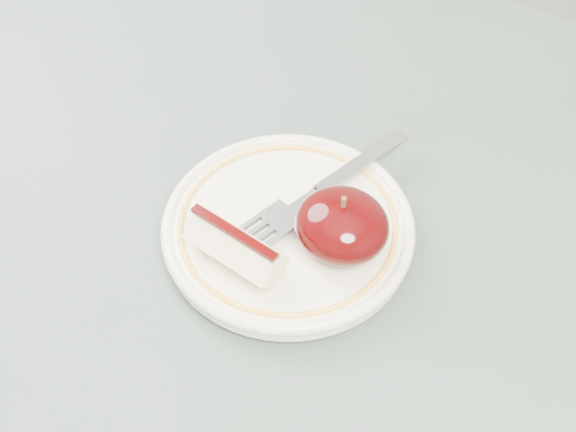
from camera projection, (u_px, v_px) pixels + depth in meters
The scene contains 5 objects.
table at pixel (265, 401), 0.61m from camera, with size 0.90×0.90×0.75m.
plate at pixel (288, 228), 0.58m from camera, with size 0.19×0.19×0.02m.
apple_half at pixel (342, 225), 0.55m from camera, with size 0.07×0.06×0.05m.
apple_wedge at pixel (235, 247), 0.55m from camera, with size 0.07×0.04×0.03m.
fork at pixel (317, 194), 0.59m from camera, with size 0.07×0.17×0.00m.
Camera 1 is at (0.16, -0.23, 1.22)m, focal length 50.00 mm.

